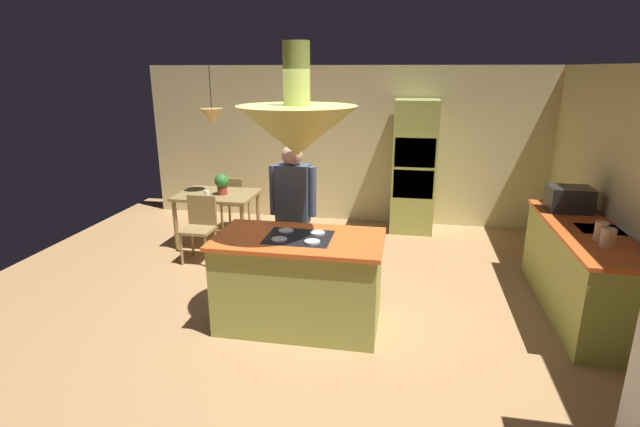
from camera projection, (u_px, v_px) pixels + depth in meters
ground at (304, 314)px, 5.14m from camera, size 8.16×8.16×0.00m
wall_back at (347, 145)px, 8.01m from camera, size 6.80×0.10×2.55m
kitchen_island at (299, 281)px, 4.81m from camera, size 1.64×0.90×0.95m
counter_run_right at (580, 269)px, 5.07m from camera, size 0.73×2.20×0.93m
oven_tower at (414, 167)px, 7.51m from camera, size 0.66×0.62×2.05m
dining_table at (217, 200)px, 7.03m from camera, size 1.12×0.84×0.76m
person_at_island at (293, 210)px, 5.38m from camera, size 0.53×0.23×1.72m
range_hood at (297, 128)px, 4.37m from camera, size 1.10×1.10×1.00m
pendant_light_over_table at (212, 116)px, 6.68m from camera, size 0.32×0.32×0.82m
chair_facing_island at (200, 224)px, 6.47m from camera, size 0.40×0.40×0.87m
chair_by_back_wall at (233, 199)px, 7.68m from camera, size 0.40×0.40×0.87m
potted_plant_on_table at (222, 183)px, 6.90m from camera, size 0.20×0.20×0.30m
cup_on_table at (207, 194)px, 6.80m from camera, size 0.07×0.07×0.09m
canister_flour at (608, 238)px, 4.40m from camera, size 0.13×0.13×0.18m
canister_sugar at (601, 231)px, 4.57m from camera, size 0.11×0.11×0.18m
microwave_on_counter at (569, 199)px, 5.51m from camera, size 0.46×0.36×0.28m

